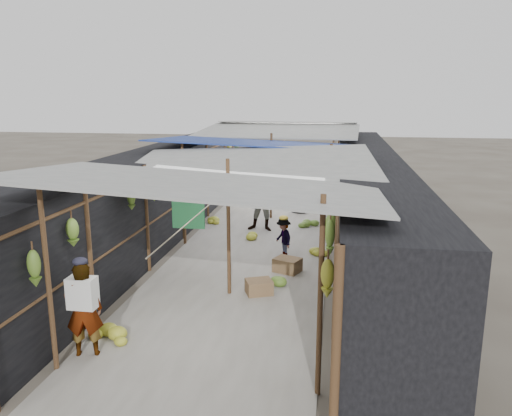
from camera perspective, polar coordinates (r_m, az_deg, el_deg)
The scene contains 14 objects.
ground at distance 7.10m, azimuth -8.50°, elevation -18.98°, with size 80.00×80.00×0.00m, color #6B6356.
aisle_slab at distance 12.92m, azimuth 0.24°, elevation -3.83°, with size 3.60×16.00×0.02m, color #9E998E.
stall_left at distance 13.32m, azimuth -11.31°, elevation 1.49°, with size 1.40×15.00×2.30m, color black.
stall_right at distance 12.51m, azimuth 12.55°, elevation 0.69°, with size 1.40×15.00×2.30m, color black.
crate_near at distance 9.60m, azimuth 0.35°, elevation -9.05°, with size 0.48×0.39×0.29m, color olive.
crate_mid at distance 10.74m, azimuth 3.61°, elevation -6.56°, with size 0.53×0.42×0.32m, color olive.
crate_back at distance 18.24m, azimuth 2.40°, elevation 1.55°, with size 0.44×0.36×0.28m, color olive.
black_basin at distance 16.14m, azimuth 5.05°, elevation -0.19°, with size 0.57×0.57×0.17m, color black.
vendor_elderly at distance 7.70m, azimuth -19.08°, elevation -10.92°, with size 0.52×0.34×1.43m, color silver.
shopper_blue at distance 13.73m, azimuth 0.79°, elevation 0.98°, with size 0.87×0.68×1.78m, color #1C4D90.
vendor_seated at distance 11.65m, azimuth 3.16°, elevation -3.40°, with size 0.60×0.35×0.93m, color #514D46.
market_canopy at distance 12.77m, azimuth 0.61°, elevation 6.96°, with size 5.62×15.20×2.77m.
hanging_bananas at distance 12.58m, azimuth 0.52°, elevation 3.31°, with size 3.95×13.97×0.73m.
floor_bananas at distance 14.34m, azimuth 0.50°, elevation -1.57°, with size 3.72×10.95×0.34m.
Camera 1 is at (1.94, -5.72, 3.74)m, focal length 35.00 mm.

